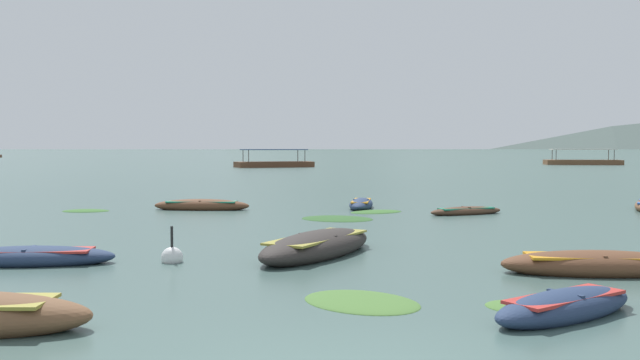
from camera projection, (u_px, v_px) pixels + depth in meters
name	position (u px, v px, depth m)	size (l,w,h in m)	color
ground_plane	(263.00, 149.00, 1500.16)	(6000.00, 6000.00, 0.00)	#425B56
mountain_1	(101.00, 68.00, 1743.60)	(1241.65, 1241.65, 417.59)	slate
mountain_2	(339.00, 85.00, 1712.41)	(1019.02, 1019.02, 327.35)	#4C5B56
mountain_3	(577.00, 68.00, 1816.15)	(1882.15, 1882.15, 436.38)	#4C5B56
rowboat_0	(202.00, 205.00, 27.59)	(4.08, 1.61, 0.55)	brown
rowboat_1	(565.00, 306.00, 10.13)	(3.06, 2.28, 0.51)	navy
rowboat_3	(318.00, 246.00, 15.93)	(3.77, 4.63, 0.72)	#2D2826
rowboat_4	(466.00, 211.00, 25.69)	(3.24, 1.69, 0.38)	#4C3323
rowboat_6	(29.00, 257.00, 14.70)	(3.72, 1.10, 0.50)	navy
rowboat_8	(361.00, 204.00, 28.36)	(1.67, 3.49, 0.52)	navy
rowboat_9	(598.00, 265.00, 13.60)	(4.06, 1.77, 0.59)	brown
ferry_0	(274.00, 164.00, 87.47)	(10.62, 6.35, 2.54)	brown
ferry_2	(582.00, 162.00, 100.11)	(11.39, 6.33, 2.54)	brown
mooring_buoy	(172.00, 258.00, 14.95)	(0.49, 0.49, 0.96)	silver
weed_patch_0	(361.00, 302.00, 11.09)	(2.11, 1.59, 0.14)	#477033
weed_patch_1	(538.00, 309.00, 10.63)	(1.67, 1.12, 0.14)	#477033
weed_patch_2	(337.00, 219.00, 24.02)	(2.63, 2.09, 0.14)	#2D5628
weed_patch_3	(376.00, 212.00, 26.55)	(1.37, 2.21, 0.14)	#38662D
weed_patch_5	(86.00, 211.00, 26.97)	(1.23, 1.86, 0.14)	#38662D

